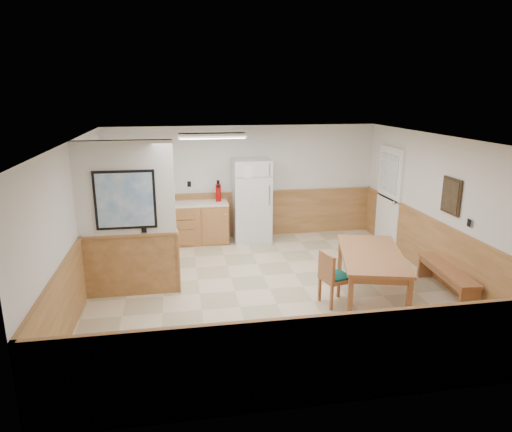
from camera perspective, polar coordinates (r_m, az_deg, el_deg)
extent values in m
plane|color=beige|center=(7.77, 1.71, -9.06)|extent=(6.00, 6.00, 0.00)
cube|color=silver|center=(7.12, 1.87, 9.61)|extent=(6.00, 6.00, 0.02)
cube|color=silver|center=(10.23, -1.61, 4.25)|extent=(6.00, 0.02, 2.50)
cube|color=silver|center=(8.46, 22.11, 0.79)|extent=(0.02, 6.00, 2.50)
cube|color=silver|center=(7.37, -21.71, -1.20)|extent=(0.02, 6.00, 2.50)
cube|color=#BD844B|center=(10.38, -1.56, 0.16)|extent=(6.00, 0.04, 1.00)
cube|color=#BD844B|center=(8.66, 21.50, -4.02)|extent=(0.04, 6.00, 1.00)
cube|color=#BD844B|center=(7.60, -21.01, -6.62)|extent=(0.04, 6.00, 1.00)
cube|color=silver|center=(7.33, -16.05, 3.24)|extent=(1.50, 0.15, 1.50)
cube|color=#BD844B|center=(7.67, -15.36, -5.92)|extent=(1.50, 0.17, 1.00)
cube|color=black|center=(7.26, -16.03, 1.93)|extent=(0.92, 0.03, 0.92)
cube|color=white|center=(7.25, -16.05, 1.91)|extent=(0.84, 0.01, 0.84)
cube|color=#B3723F|center=(10.01, -7.55, -0.95)|extent=(1.40, 0.60, 0.86)
cube|color=#B3723F|center=(10.07, -15.93, -1.32)|extent=(0.06, 0.60, 0.86)
cube|color=#B3723F|center=(10.01, -11.72, -1.13)|extent=(0.06, 0.60, 0.86)
cube|color=#EFE1C9|center=(9.89, -9.95, 1.45)|extent=(2.20, 0.60, 0.04)
cube|color=#EFE1C9|center=(10.17, -9.98, 2.23)|extent=(2.20, 0.02, 0.10)
cube|color=white|center=(10.11, 16.26, 2.21)|extent=(0.05, 1.02, 2.15)
cube|color=white|center=(10.11, 16.21, 2.21)|extent=(0.04, 0.90, 2.05)
cube|color=silver|center=(10.00, 16.30, 5.14)|extent=(0.02, 0.76, 0.80)
cube|color=white|center=(10.07, -13.56, 5.40)|extent=(0.80, 0.03, 1.00)
cube|color=white|center=(10.06, -13.57, 5.39)|extent=(0.70, 0.01, 0.90)
cube|color=black|center=(8.14, 23.23, 2.31)|extent=(0.03, 0.50, 0.60)
cube|color=black|center=(8.13, 23.11, 2.30)|extent=(0.01, 0.42, 0.52)
cube|color=white|center=(8.29, -5.49, 10.00)|extent=(1.20, 0.30, 0.08)
cube|color=white|center=(8.30, -5.49, 9.69)|extent=(1.15, 0.25, 0.01)
cube|color=silver|center=(9.96, -0.55, 1.94)|extent=(0.81, 0.71, 1.81)
cube|color=silver|center=(9.52, 1.70, 5.87)|extent=(0.03, 0.02, 0.23)
cube|color=silver|center=(9.63, 1.68, 2.57)|extent=(0.03, 0.02, 0.43)
cube|color=#AC673F|center=(7.43, 14.28, -4.70)|extent=(1.39, 2.05, 0.05)
cube|color=#AC673F|center=(7.45, 14.25, -5.24)|extent=(1.27, 1.92, 0.10)
cube|color=#AC673F|center=(6.71, 11.69, -10.20)|extent=(0.09, 0.09, 0.70)
cube|color=#AC673F|center=(8.32, 10.46, -5.05)|extent=(0.09, 0.09, 0.70)
cube|color=#AC673F|center=(6.85, 18.57, -10.16)|extent=(0.09, 0.09, 0.70)
cube|color=#AC673F|center=(8.43, 15.99, -5.12)|extent=(0.09, 0.09, 0.70)
cube|color=#AC673F|center=(8.05, 22.83, -6.16)|extent=(0.46, 1.54, 0.05)
cube|color=#AC673F|center=(7.60, 25.51, -9.58)|extent=(0.32, 0.09, 0.40)
cube|color=#AC673F|center=(8.69, 20.19, -5.93)|extent=(0.32, 0.09, 0.40)
cube|color=#AC673F|center=(7.21, 9.95, -7.68)|extent=(0.49, 0.49, 0.06)
cube|color=#0E4639|center=(7.19, 9.97, -7.35)|extent=(0.45, 0.45, 0.03)
cube|color=#AC673F|center=(7.03, 8.83, -6.20)|extent=(0.14, 0.41, 0.40)
cube|color=#0E4639|center=(6.94, 7.58, -6.42)|extent=(0.10, 0.35, 0.34)
cube|color=#AC673F|center=(7.07, 9.43, -10.10)|extent=(0.05, 0.05, 0.39)
cube|color=#AC673F|center=(7.34, 7.96, -9.05)|extent=(0.05, 0.05, 0.39)
cube|color=#AC673F|center=(7.25, 11.81, -9.56)|extent=(0.05, 0.05, 0.39)
cube|color=#AC673F|center=(7.52, 10.28, -8.56)|extent=(0.05, 0.05, 0.39)
cylinder|color=#AA0909|center=(9.91, -4.73, 2.91)|extent=(0.12, 0.12, 0.38)
cylinder|color=black|center=(9.86, -4.76, 4.23)|extent=(0.06, 0.06, 0.08)
cylinder|color=green|center=(9.85, -14.29, 1.87)|extent=(0.08, 0.08, 0.20)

